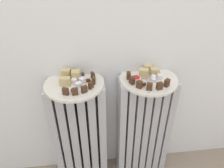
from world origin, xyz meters
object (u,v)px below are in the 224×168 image
(radiator_left, at_px, (80,135))
(jam_bowl_right, at_px, (136,79))
(radiator_right, at_px, (143,130))
(fork, at_px, (148,85))
(plate_right, at_px, (149,79))
(plate_left, at_px, (74,84))

(radiator_left, relative_size, jam_bowl_right, 14.60)
(jam_bowl_right, bearing_deg, radiator_left, 176.19)
(radiator_left, xyz_separation_m, radiator_right, (0.36, -0.00, -0.00))
(radiator_left, distance_m, jam_bowl_right, 0.47)
(radiator_left, height_order, fork, fork)
(radiator_right, distance_m, plate_right, 0.35)
(plate_left, bearing_deg, jam_bowl_right, -3.81)
(radiator_right, distance_m, jam_bowl_right, 0.37)
(plate_right, relative_size, fork, 2.62)
(jam_bowl_right, height_order, fork, jam_bowl_right)
(radiator_right, distance_m, fork, 0.36)
(radiator_left, distance_m, plate_right, 0.50)
(radiator_left, bearing_deg, plate_left, 0.00)
(plate_left, bearing_deg, radiator_right, -0.00)
(radiator_right, relative_size, plate_left, 2.39)
(jam_bowl_right, bearing_deg, radiator_right, 16.02)
(fork, bearing_deg, jam_bowl_right, 143.63)
(radiator_left, relative_size, plate_right, 2.39)
(radiator_left, height_order, jam_bowl_right, jam_bowl_right)
(fork, bearing_deg, plate_right, 74.13)
(plate_right, distance_m, jam_bowl_right, 0.07)
(radiator_right, xyz_separation_m, plate_right, (0.00, 0.00, 0.35))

